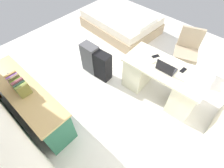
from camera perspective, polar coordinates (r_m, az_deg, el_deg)
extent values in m
plane|color=silver|center=(3.90, 2.14, 5.38)|extent=(5.54, 5.54, 0.00)
cube|color=beige|center=(3.04, 17.61, 5.12)|extent=(1.47, 0.72, 0.04)
cube|color=beige|center=(3.24, 23.50, -3.62)|extent=(0.42, 0.61, 0.69)
cube|color=beige|center=(3.42, 9.14, 4.77)|extent=(0.42, 0.61, 0.69)
cylinder|color=black|center=(4.15, 21.52, 4.78)|extent=(0.52, 0.52, 0.04)
cylinder|color=black|center=(4.02, 22.31, 6.67)|extent=(0.06, 0.06, 0.42)
cube|color=tan|center=(3.87, 23.41, 9.31)|extent=(0.60, 0.60, 0.08)
cube|color=tan|center=(3.88, 24.91, 13.93)|extent=(0.43, 0.22, 0.44)
cube|color=#28664C|center=(3.20, -25.53, -5.76)|extent=(1.76, 0.44, 0.69)
cube|color=tan|center=(2.93, -27.89, -1.76)|extent=(1.80, 0.48, 0.04)
cube|color=#225641|center=(3.11, -17.58, -9.21)|extent=(0.67, 0.01, 0.24)
cube|color=#225641|center=(3.60, -24.80, -1.33)|extent=(0.67, 0.01, 0.24)
cube|color=tan|center=(5.05, 2.99, 19.14)|extent=(1.97, 1.50, 0.28)
cube|color=silver|center=(4.93, 3.11, 21.52)|extent=(1.91, 1.44, 0.20)
cube|color=white|center=(4.49, 9.79, 19.96)|extent=(0.52, 0.70, 0.10)
cube|color=black|center=(3.50, -3.36, 6.03)|extent=(0.38, 0.25, 0.63)
cube|color=#4C4C51|center=(3.66, -7.24, 8.45)|extent=(0.37, 0.23, 0.68)
cube|color=#333338|center=(3.00, 17.81, 4.94)|extent=(0.32, 0.23, 0.02)
cube|color=black|center=(2.85, 17.32, 5.26)|extent=(0.31, 0.02, 0.19)
ellipsoid|color=white|center=(3.05, 13.65, 7.36)|extent=(0.06, 0.10, 0.03)
cube|color=black|center=(3.07, 22.76, 4.32)|extent=(0.08, 0.14, 0.01)
cube|color=black|center=(3.18, 14.38, 9.03)|extent=(0.12, 0.15, 0.01)
cube|color=olive|center=(2.73, -27.24, -2.09)|extent=(0.03, 0.17, 0.21)
cube|color=olive|center=(2.76, -27.58, -1.69)|extent=(0.04, 0.17, 0.20)
cube|color=#39614A|center=(2.78, -27.99, -1.19)|extent=(0.03, 0.17, 0.21)
cube|color=brown|center=(2.80, -28.46, -0.57)|extent=(0.04, 0.17, 0.24)
cube|color=#579628|center=(2.84, -28.72, -0.30)|extent=(0.03, 0.17, 0.21)
cube|color=olive|center=(2.88, -28.98, -0.05)|extent=(0.03, 0.17, 0.19)
cube|color=brown|center=(2.89, -29.47, 0.62)|extent=(0.04, 0.17, 0.23)
cube|color=purple|center=(2.93, -29.77, 0.96)|extent=(0.04, 0.17, 0.22)
cube|color=tan|center=(2.95, -30.16, 1.46)|extent=(0.03, 0.17, 0.24)
cone|color=#4C7FBF|center=(3.14, -31.26, 2.57)|extent=(0.08, 0.08, 0.11)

